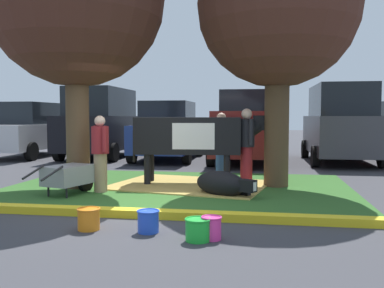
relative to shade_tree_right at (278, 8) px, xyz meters
The scene contains 20 objects.
ground_plane 5.05m from the shade_tree_right, 137.59° to the right, with size 80.00×80.00×0.00m, color #38383D.
grass_island 4.34m from the shade_tree_right, 164.77° to the right, with size 7.21×5.00×0.02m, color #2D5B23.
curb_yellow 5.33m from the shade_tree_right, 122.62° to the right, with size 8.41×0.24×0.12m, color yellow.
hay_bedding 4.20m from the shade_tree_right, behind, with size 3.20×2.40×0.04m, color tan.
shade_tree_right is the anchor object (origin of this frame).
cow_holstein 3.27m from the shade_tree_right, behind, with size 3.14×0.90×1.53m.
calf_lying 3.93m from the shade_tree_right, 128.24° to the right, with size 1.29×0.97×0.48m.
person_handler 2.96m from the shade_tree_right, behind, with size 0.34×0.49×1.68m.
person_visitor_near 3.32m from the shade_tree_right, 144.90° to the left, with size 0.53×0.34×1.60m.
person_visitor_far 4.75m from the shade_tree_right, 159.26° to the right, with size 0.39×0.41×1.53m.
wheelbarrow 5.48m from the shade_tree_right, 156.77° to the right, with size 0.90×1.61×0.63m.
bucket_orange 6.00m from the shade_tree_right, 122.68° to the right, with size 0.32×0.32×0.29m.
bucket_blue 5.69m from the shade_tree_right, 113.59° to the right, with size 0.30×0.30×0.29m.
bucket_green 5.72m from the shade_tree_right, 103.79° to the right, with size 0.33×0.33×0.28m.
bucket_pink 5.63m from the shade_tree_right, 102.03° to the right, with size 0.26×0.26×0.29m.
sedan_silver 10.88m from the shade_tree_right, 148.38° to the left, with size 2.06×4.42×2.02m.
suv_black 8.71m from the shade_tree_right, 137.30° to the left, with size 2.16×4.62×2.52m.
sedan_blue 6.98m from the shade_tree_right, 123.77° to the left, with size 2.06×4.42×2.02m.
pickup_truck_maroon 6.00m from the shade_tree_right, 99.21° to the left, with size 2.26×5.42×2.42m.
suv_dark_grey 6.26m from the shade_tree_right, 67.57° to the left, with size 2.16×4.62×2.52m.
Camera 1 is at (2.20, -7.17, 1.53)m, focal length 40.51 mm.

